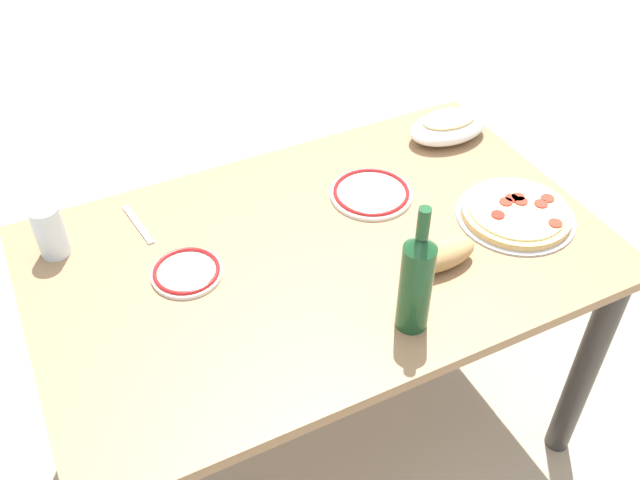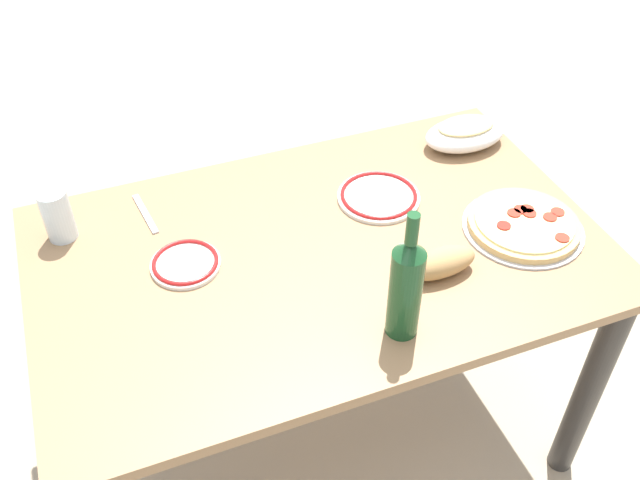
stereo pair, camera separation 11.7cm
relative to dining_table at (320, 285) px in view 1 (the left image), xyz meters
name	(u,v)px [view 1 (the left image)]	position (x,y,z in m)	size (l,w,h in m)	color
ground_plane	(320,427)	(0.00, 0.00, -0.63)	(8.00, 8.00, 0.00)	tan
dining_table	(320,285)	(0.00, 0.00, 0.00)	(1.37, 0.86, 0.76)	#93704C
pepperoni_pizza	(516,213)	(-0.50, 0.11, 0.14)	(0.30, 0.30, 0.03)	#B7B7BC
baked_pasta_dish	(448,126)	(-0.55, -0.27, 0.16)	(0.24, 0.15, 0.08)	white
wine_bottle	(416,280)	(-0.07, 0.30, 0.25)	(0.07, 0.07, 0.32)	#194723
water_glass	(50,231)	(0.57, -0.27, 0.19)	(0.07, 0.07, 0.14)	silver
side_plate_near	(187,272)	(0.32, -0.06, 0.13)	(0.17, 0.17, 0.02)	white
side_plate_far	(371,193)	(-0.21, -0.13, 0.13)	(0.22, 0.22, 0.02)	white
bread_loaf	(440,255)	(-0.22, 0.18, 0.16)	(0.18, 0.08, 0.07)	tan
fork_left	(138,224)	(0.37, -0.28, 0.13)	(0.17, 0.02, 0.01)	#B7B7BC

